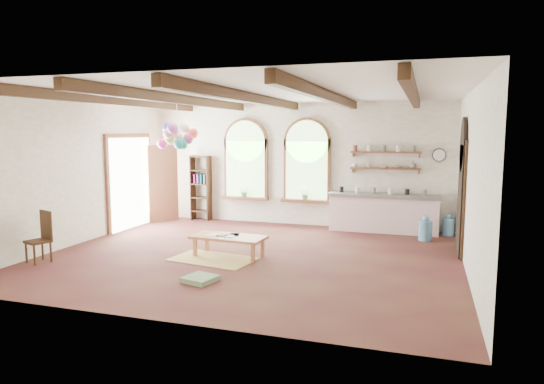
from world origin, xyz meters
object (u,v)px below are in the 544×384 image
at_px(coffee_table, 229,238).
at_px(balloon_cluster, 177,137).
at_px(side_chair, 40,248).
at_px(kitchen_counter, 383,213).

xyz_separation_m(coffee_table, balloon_cluster, (-2.01, 1.69, 1.97)).
xyz_separation_m(coffee_table, side_chair, (-3.24, -1.48, -0.09)).
relative_size(side_chair, balloon_cluster, 0.84).
bearing_deg(coffee_table, kitchen_counter, 51.38).
height_order(kitchen_counter, balloon_cluster, balloon_cluster).
distance_m(kitchen_counter, balloon_cluster, 5.33).
bearing_deg(kitchen_counter, coffee_table, -128.62).
distance_m(side_chair, balloon_cluster, 3.98).
xyz_separation_m(kitchen_counter, coffee_table, (-2.70, -3.38, -0.11)).
relative_size(kitchen_counter, side_chair, 2.75).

